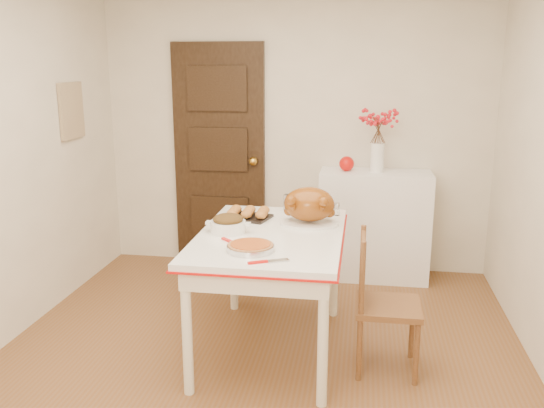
% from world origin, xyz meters
% --- Properties ---
extents(floor, '(3.50, 4.00, 0.00)m').
position_xyz_m(floor, '(0.00, 0.00, 0.00)').
color(floor, brown).
rests_on(floor, ground).
extents(wall_back, '(3.50, 0.00, 2.50)m').
position_xyz_m(wall_back, '(0.00, 2.00, 1.25)').
color(wall_back, silver).
rests_on(wall_back, ground).
extents(wall_front, '(3.50, 0.00, 2.50)m').
position_xyz_m(wall_front, '(0.00, -2.00, 1.25)').
color(wall_front, silver).
rests_on(wall_front, ground).
extents(door_back, '(0.85, 0.06, 2.06)m').
position_xyz_m(door_back, '(-0.70, 1.97, 1.03)').
color(door_back, black).
rests_on(door_back, ground).
extents(photo_board, '(0.03, 0.35, 0.45)m').
position_xyz_m(photo_board, '(-1.73, 1.20, 1.50)').
color(photo_board, tan).
rests_on(photo_board, ground).
extents(sideboard, '(0.96, 0.43, 0.96)m').
position_xyz_m(sideboard, '(0.74, 1.78, 0.48)').
color(sideboard, white).
rests_on(sideboard, floor).
extents(kitchen_table, '(0.94, 1.37, 0.82)m').
position_xyz_m(kitchen_table, '(0.05, 0.30, 0.41)').
color(kitchen_table, white).
rests_on(kitchen_table, floor).
extents(chair_oak, '(0.39, 0.39, 0.89)m').
position_xyz_m(chair_oak, '(0.81, 0.16, 0.44)').
color(chair_oak, brown).
rests_on(chair_oak, floor).
extents(berry_vase, '(0.27, 0.27, 0.52)m').
position_xyz_m(berry_vase, '(0.74, 1.78, 1.22)').
color(berry_vase, white).
rests_on(berry_vase, sideboard).
extents(apple, '(0.13, 0.13, 0.13)m').
position_xyz_m(apple, '(0.48, 1.78, 1.02)').
color(apple, red).
rests_on(apple, sideboard).
extents(turkey_platter, '(0.47, 0.41, 0.25)m').
position_xyz_m(turkey_platter, '(0.28, 0.54, 0.95)').
color(turkey_platter, '#7B3F0B').
rests_on(turkey_platter, kitchen_table).
extents(pumpkin_pie, '(0.29, 0.29, 0.06)m').
position_xyz_m(pumpkin_pie, '(-0.01, -0.07, 0.85)').
color(pumpkin_pie, '#AE4E1B').
rests_on(pumpkin_pie, kitchen_table).
extents(stuffing_dish, '(0.32, 0.27, 0.11)m').
position_xyz_m(stuffing_dish, '(-0.22, 0.28, 0.87)').
color(stuffing_dish, '#402D0E').
rests_on(stuffing_dish, kitchen_table).
extents(rolls_tray, '(0.34, 0.29, 0.08)m').
position_xyz_m(rolls_tray, '(-0.16, 0.62, 0.86)').
color(rolls_tray, '#C47233').
rests_on(rolls_tray, kitchen_table).
extents(pie_server, '(0.24, 0.17, 0.01)m').
position_xyz_m(pie_server, '(0.13, -0.25, 0.82)').
color(pie_server, silver).
rests_on(pie_server, kitchen_table).
extents(carving_knife, '(0.24, 0.24, 0.01)m').
position_xyz_m(carving_knife, '(-0.12, 0.03, 0.82)').
color(carving_knife, silver).
rests_on(carving_knife, kitchen_table).
extents(drinking_glass, '(0.08, 0.08, 0.12)m').
position_xyz_m(drinking_glass, '(0.09, 0.89, 0.88)').
color(drinking_glass, white).
rests_on(drinking_glass, kitchen_table).
extents(shaker_pair, '(0.10, 0.05, 0.09)m').
position_xyz_m(shaker_pair, '(0.42, 0.80, 0.86)').
color(shaker_pair, white).
rests_on(shaker_pair, kitchen_table).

